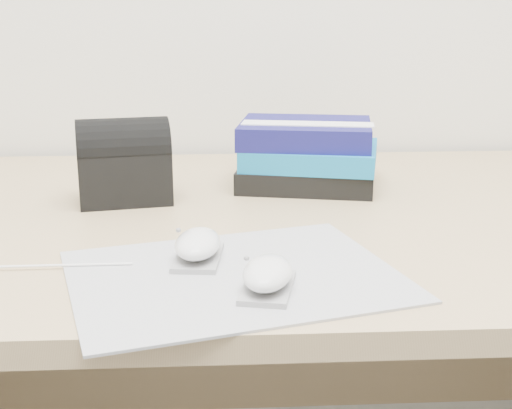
{
  "coord_description": "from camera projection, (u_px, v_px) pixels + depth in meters",
  "views": [
    {
      "loc": [
        -0.12,
        0.59,
        1.03
      ],
      "look_at": [
        -0.07,
        1.47,
        0.77
      ],
      "focal_mm": 50.0,
      "sensor_mm": 36.0,
      "label": 1
    }
  ],
  "objects": [
    {
      "name": "mouse_front",
      "position": [
        268.0,
        275.0,
        0.74
      ],
      "size": [
        0.07,
        0.1,
        0.04
      ],
      "color": "gray",
      "rests_on": "mousepad"
    },
    {
      "name": "book_stack",
      "position": [
        307.0,
        154.0,
        1.17
      ],
      "size": [
        0.25,
        0.22,
        0.11
      ],
      "color": "black",
      "rests_on": "desk"
    },
    {
      "name": "mouse_rear",
      "position": [
        198.0,
        246.0,
        0.83
      ],
      "size": [
        0.06,
        0.1,
        0.04
      ],
      "color": "gray",
      "rests_on": "mousepad"
    },
    {
      "name": "mousepad",
      "position": [
        234.0,
        276.0,
        0.79
      ],
      "size": [
        0.42,
        0.36,
        0.0
      ],
      "primitive_type": "cube",
      "rotation": [
        0.0,
        0.0,
        0.27
      ],
      "color": "gray",
      "rests_on": "desk"
    },
    {
      "name": "pouch",
      "position": [
        124.0,
        161.0,
        1.07
      ],
      "size": [
        0.15,
        0.12,
        0.13
      ],
      "color": "black",
      "rests_on": "desk"
    },
    {
      "name": "desk",
      "position": [
        291.0,
        336.0,
        1.17
      ],
      "size": [
        1.6,
        0.8,
        0.73
      ],
      "color": "tan",
      "rests_on": "ground"
    },
    {
      "name": "usb_cable",
      "position": [
        28.0,
        266.0,
        0.81
      ],
      "size": [
        0.23,
        0.01,
        0.0
      ],
      "primitive_type": "cylinder",
      "rotation": [
        0.0,
        1.57,
        0.02
      ],
      "color": "white",
      "rests_on": "mousepad"
    }
  ]
}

